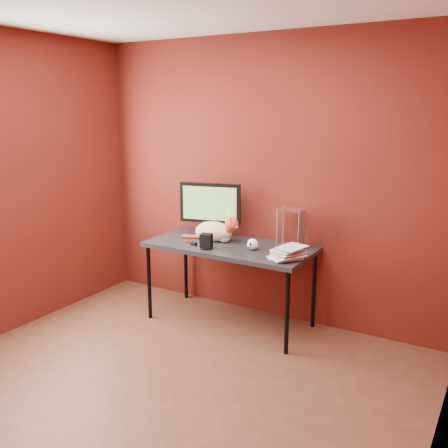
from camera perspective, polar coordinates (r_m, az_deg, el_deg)
The scene contains 11 objects.
room at distance 3.15m, azimuth -9.38°, elevation 3.71°, with size 3.52×3.52×2.61m.
desk at distance 4.50m, azimuth 0.68°, elevation -2.97°, with size 1.50×0.70×0.75m.
monitor at distance 4.72m, azimuth -1.61°, elevation 1.97°, with size 0.58×0.25×0.51m.
cat at distance 4.60m, azimuth -1.07°, elevation -0.80°, with size 0.57×0.23×0.27m.
skull_mug at distance 4.32m, azimuth 3.27°, elevation -2.32°, with size 0.10×0.11×0.10m.
speaker at distance 4.34m, azimuth -2.03°, elevation -2.04°, with size 0.12×0.12×0.13m.
book_stack at distance 4.03m, azimuth 6.81°, elevation 4.73°, with size 0.29×0.31×1.24m.
wire_rack at distance 4.44m, azimuth 7.63°, elevation -0.38°, with size 0.21×0.18×0.34m.
pocket_knife at distance 4.55m, azimuth -4.00°, elevation -2.08°, with size 0.07×0.02×0.01m, color #9C0D0C.
black_gadget at distance 4.47m, azimuth -3.47°, elevation -2.29°, with size 0.06×0.03×0.03m, color black.
washer at distance 4.47m, azimuth -2.84°, elevation -2.40°, with size 0.04×0.04×0.00m, color #ADACB1.
Camera 1 is at (2.00, -2.38, 1.96)m, focal length 40.00 mm.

